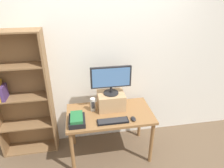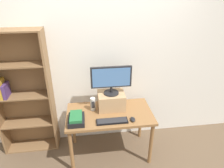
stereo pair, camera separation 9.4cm
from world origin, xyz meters
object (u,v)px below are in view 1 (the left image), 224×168
(desk, at_px, (110,118))
(keyboard, at_px, (113,121))
(book_stack, at_px, (77,120))
(riser_box, at_px, (111,100))
(computer_mouse, at_px, (133,119))
(desk_speaker, at_px, (93,104))
(computer_monitor, at_px, (111,79))
(bookshelf_unit, at_px, (20,96))

(desk, distance_m, keyboard, 0.23)
(desk, bearing_deg, book_stack, -161.75)
(riser_box, bearing_deg, computer_mouse, -55.56)
(riser_box, bearing_deg, keyboard, -95.52)
(book_stack, distance_m, desk_speaker, 0.34)
(book_stack, bearing_deg, computer_monitor, 29.89)
(riser_box, height_order, keyboard, riser_box)
(keyboard, height_order, book_stack, book_stack)
(bookshelf_unit, relative_size, computer_monitor, 3.31)
(keyboard, bearing_deg, desk_speaker, 126.27)
(computer_mouse, relative_size, book_stack, 0.39)
(keyboard, distance_m, computer_mouse, 0.27)
(keyboard, xyz_separation_m, book_stack, (-0.46, 0.06, 0.04))
(computer_mouse, bearing_deg, desk_speaker, 147.62)
(desk, bearing_deg, desk_speaker, 154.43)
(desk, distance_m, book_stack, 0.49)
(desk, height_order, book_stack, book_stack)
(computer_monitor, relative_size, keyboard, 1.36)
(riser_box, distance_m, desk_speaker, 0.26)
(desk, distance_m, bookshelf_unit, 1.28)
(desk, xyz_separation_m, keyboard, (0.01, -0.21, 0.10))
(desk, relative_size, riser_box, 3.16)
(riser_box, xyz_separation_m, computer_mouse, (0.24, -0.35, -0.10))
(computer_monitor, bearing_deg, book_stack, -150.11)
(riser_box, height_order, desk_speaker, riser_box)
(desk, distance_m, computer_monitor, 0.56)
(bookshelf_unit, bearing_deg, riser_box, -8.06)
(desk, xyz_separation_m, riser_box, (0.04, 0.14, 0.20))
(desk, distance_m, desk_speaker, 0.31)
(bookshelf_unit, distance_m, computer_monitor, 1.28)
(computer_monitor, height_order, keyboard, computer_monitor)
(desk, xyz_separation_m, book_stack, (-0.45, -0.15, 0.14))
(book_stack, bearing_deg, bookshelf_unit, 148.78)
(book_stack, bearing_deg, riser_box, 30.01)
(bookshelf_unit, xyz_separation_m, riser_box, (1.25, -0.18, -0.10))
(desk, height_order, keyboard, keyboard)
(riser_box, bearing_deg, desk_speaker, -173.47)
(desk, distance_m, riser_box, 0.25)
(bookshelf_unit, distance_m, riser_box, 1.26)
(book_stack, height_order, desk_speaker, desk_speaker)
(computer_monitor, distance_m, keyboard, 0.56)
(computer_monitor, relative_size, book_stack, 2.05)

